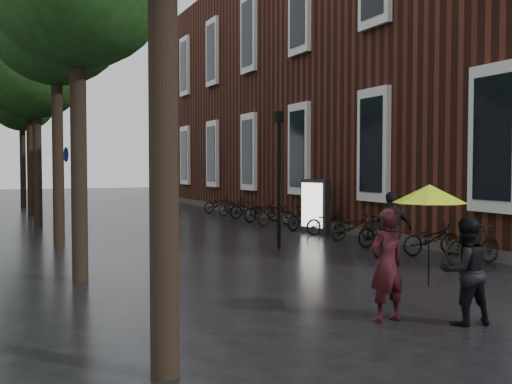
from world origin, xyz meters
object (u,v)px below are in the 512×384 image
pedestrian_walking (392,229)px  lamp_post (279,166)px  person_black (465,271)px  ad_lightbox (315,206)px  person_burgundy (387,265)px  parked_bicycles (300,217)px

pedestrian_walking → lamp_post: (-0.98, 3.90, 1.47)m
pedestrian_walking → lamp_post: lamp_post is taller
person_black → ad_lightbox: 11.97m
ad_lightbox → pedestrian_walking: bearing=-117.7°
pedestrian_walking → lamp_post: bearing=-70.3°
person_burgundy → person_black: (0.96, -0.60, -0.06)m
person_black → ad_lightbox: size_ratio=0.84×
pedestrian_walking → lamp_post: 4.28m
ad_lightbox → lamp_post: (-2.83, -2.89, 1.40)m
parked_bicycles → pedestrian_walking: bearing=-103.5°
lamp_post → person_black: bearing=-97.4°
parked_bicycles → ad_lightbox: size_ratio=9.53×
ad_lightbox → person_black: bearing=-121.6°
person_black → lamp_post: (1.10, 8.41, 1.56)m
person_burgundy → parked_bicycles: (4.99, 12.03, -0.40)m
ad_lightbox → lamp_post: 4.28m
person_burgundy → ad_lightbox: bearing=-118.4°
person_burgundy → person_black: bearing=144.2°
person_burgundy → person_black: 1.13m
pedestrian_walking → parked_bicycles: bearing=-97.9°
person_burgundy → parked_bicycles: bearing=-116.4°
pedestrian_walking → lamp_post: size_ratio=0.45×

